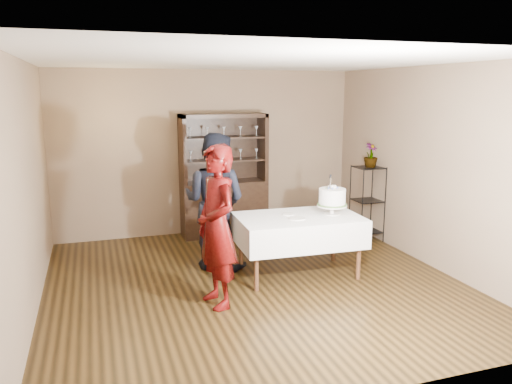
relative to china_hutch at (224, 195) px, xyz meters
The scene contains 14 objects.
floor 2.36m from the china_hutch, 95.08° to the right, with size 5.00×5.00×0.00m, color black.
ceiling 3.04m from the china_hutch, 95.08° to the right, with size 5.00×5.00×0.00m, color white.
back_wall 0.76m from the china_hutch, 128.88° to the left, with size 5.00×0.02×2.70m, color brown.
wall_left 3.58m from the china_hutch, 140.17° to the right, with size 0.02×5.00×2.70m, color brown.
wall_right 3.29m from the china_hutch, 44.39° to the right, with size 0.02×5.00×2.70m, color brown.
china_hutch is the anchor object (origin of this frame).
plant_etagere 2.33m from the china_hutch, 26.83° to the right, with size 0.42×0.42×1.20m.
cake_table 2.18m from the china_hutch, 78.46° to the right, with size 1.61×1.03×0.79m.
woman 2.83m from the china_hutch, 106.10° to the right, with size 0.66×0.43×1.81m, color #390505.
man 1.61m from the china_hutch, 108.94° to the right, with size 0.89×0.69×1.83m, color black.
cake 2.37m from the china_hutch, 67.89° to the right, with size 0.39×0.39×0.53m.
plate_near 2.29m from the china_hutch, 80.93° to the right, with size 0.22×0.22×0.01m, color white.
plate_far 2.05m from the china_hutch, 80.50° to the right, with size 0.17×0.17×0.01m, color white.
potted_plant 2.46m from the china_hutch, 27.42° to the right, with size 0.21×0.21×0.38m, color #4A7236.
Camera 1 is at (-1.82, -5.60, 2.37)m, focal length 35.00 mm.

